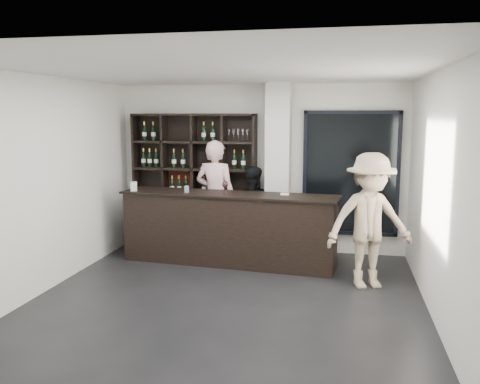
% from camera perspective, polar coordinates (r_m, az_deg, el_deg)
% --- Properties ---
extents(floor, '(5.00, 5.50, 0.01)m').
position_cam_1_polar(floor, '(6.60, -1.70, -12.48)').
color(floor, black).
rests_on(floor, ground).
extents(wine_shelf, '(2.20, 0.35, 2.40)m').
position_cam_1_polar(wine_shelf, '(9.01, -5.14, 1.12)').
color(wine_shelf, black).
rests_on(wine_shelf, floor).
extents(structural_column, '(0.40, 0.40, 2.90)m').
position_cam_1_polar(structural_column, '(8.58, 4.31, 2.43)').
color(structural_column, silver).
rests_on(structural_column, floor).
extents(glass_panel, '(1.60, 0.08, 2.10)m').
position_cam_1_polar(glass_panel, '(8.74, 12.32, 2.04)').
color(glass_panel, black).
rests_on(glass_panel, floor).
extents(tasting_counter, '(3.48, 0.72, 1.15)m').
position_cam_1_polar(tasting_counter, '(8.14, -1.31, -4.12)').
color(tasting_counter, black).
rests_on(tasting_counter, floor).
extents(taster_pink, '(0.77, 0.55, 1.96)m').
position_cam_1_polar(taster_pink, '(8.77, -2.78, -0.53)').
color(taster_pink, '#FFC6CE').
rests_on(taster_pink, floor).
extents(taster_black, '(0.81, 0.67, 1.53)m').
position_cam_1_polar(taster_black, '(8.66, 1.23, -2.08)').
color(taster_black, black).
rests_on(taster_black, floor).
extents(customer, '(1.37, 1.06, 1.87)m').
position_cam_1_polar(customer, '(7.18, 14.36, -3.18)').
color(customer, gray).
rests_on(customer, floor).
extents(wine_glass, '(0.12, 0.12, 0.22)m').
position_cam_1_polar(wine_glass, '(8.00, -1.69, 0.61)').
color(wine_glass, white).
rests_on(wine_glass, tasting_counter).
extents(spit_cup, '(0.10, 0.10, 0.11)m').
position_cam_1_polar(spit_cup, '(8.17, -6.01, 0.33)').
color(spit_cup, silver).
rests_on(spit_cup, tasting_counter).
extents(napkin_stack, '(0.13, 0.13, 0.02)m').
position_cam_1_polar(napkin_stack, '(7.92, 5.05, -0.23)').
color(napkin_stack, white).
rests_on(napkin_stack, tasting_counter).
extents(card_stand, '(0.11, 0.09, 0.15)m').
position_cam_1_polar(card_stand, '(8.43, -11.84, 0.61)').
color(card_stand, white).
rests_on(card_stand, tasting_counter).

